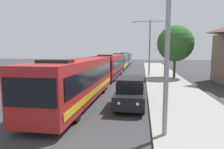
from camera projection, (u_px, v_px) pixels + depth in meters
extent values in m
cube|color=maroon|center=(79.00, 79.00, 13.66)|extent=(2.50, 12.07, 2.70)
cube|color=black|center=(96.00, 74.00, 13.42)|extent=(0.04, 11.11, 1.00)
cube|color=black|center=(61.00, 74.00, 13.81)|extent=(0.04, 11.11, 1.00)
cube|color=black|center=(29.00, 93.00, 7.69)|extent=(2.30, 0.04, 1.20)
cube|color=gold|center=(96.00, 90.00, 13.56)|extent=(0.03, 11.47, 0.36)
cube|color=black|center=(55.00, 61.00, 9.94)|extent=(1.75, 0.90, 0.16)
cylinder|color=black|center=(76.00, 113.00, 9.97)|extent=(0.28, 1.00, 1.00)
cylinder|color=black|center=(36.00, 111.00, 10.31)|extent=(0.28, 1.00, 1.00)
cylinder|color=black|center=(103.00, 87.00, 16.89)|extent=(0.28, 1.00, 1.00)
cylinder|color=black|center=(79.00, 87.00, 17.23)|extent=(0.28, 1.00, 1.00)
cube|color=maroon|center=(110.00, 65.00, 26.92)|extent=(2.50, 12.01, 2.70)
cube|color=black|center=(119.00, 63.00, 26.68)|extent=(0.04, 11.05, 1.00)
cube|color=black|center=(101.00, 62.00, 27.07)|extent=(0.04, 11.05, 1.00)
cube|color=black|center=(101.00, 66.00, 20.97)|extent=(2.30, 0.04, 1.20)
cube|color=black|center=(119.00, 71.00, 26.82)|extent=(0.03, 11.41, 0.36)
cube|color=black|center=(105.00, 55.00, 23.21)|extent=(1.75, 0.90, 0.16)
cylinder|color=black|center=(114.00, 77.00, 23.24)|extent=(0.28, 1.00, 1.00)
cylinder|color=black|center=(96.00, 77.00, 23.58)|extent=(0.28, 1.00, 1.00)
cylinder|color=black|center=(120.00, 71.00, 30.14)|extent=(0.28, 1.00, 1.00)
cylinder|color=black|center=(107.00, 71.00, 30.47)|extent=(0.28, 1.00, 1.00)
cube|color=#33724C|center=(120.00, 61.00, 39.43)|extent=(2.50, 11.98, 2.70)
cube|color=black|center=(127.00, 59.00, 39.20)|extent=(0.04, 11.02, 1.00)
cube|color=black|center=(114.00, 59.00, 39.59)|extent=(0.04, 11.02, 1.00)
cube|color=black|center=(116.00, 61.00, 33.50)|extent=(2.30, 0.04, 1.20)
cube|color=gold|center=(127.00, 65.00, 39.34)|extent=(0.03, 11.38, 0.36)
cube|color=black|center=(118.00, 54.00, 35.74)|extent=(1.75, 0.90, 0.16)
cylinder|color=black|center=(124.00, 68.00, 35.77)|extent=(0.28, 1.00, 1.00)
cylinder|color=black|center=(112.00, 68.00, 36.11)|extent=(0.28, 1.00, 1.00)
cylinder|color=black|center=(127.00, 65.00, 42.64)|extent=(0.28, 1.00, 1.00)
cylinder|color=black|center=(117.00, 65.00, 42.98)|extent=(0.28, 1.00, 1.00)
cube|color=#284C8C|center=(126.00, 58.00, 52.18)|extent=(2.50, 10.78, 2.70)
cube|color=black|center=(130.00, 57.00, 51.94)|extent=(0.04, 9.92, 1.00)
cube|color=black|center=(121.00, 57.00, 52.33)|extent=(0.04, 9.92, 1.00)
cube|color=black|center=(124.00, 58.00, 46.84)|extent=(2.30, 0.04, 1.20)
cube|color=gold|center=(130.00, 61.00, 52.08)|extent=(0.03, 10.24, 0.36)
cube|color=black|center=(125.00, 53.00, 48.84)|extent=(1.75, 0.90, 0.16)
cylinder|color=black|center=(129.00, 63.00, 48.88)|extent=(0.28, 1.00, 1.00)
cylinder|color=black|center=(120.00, 63.00, 49.22)|extent=(0.28, 1.00, 1.00)
cylinder|color=black|center=(130.00, 62.00, 55.07)|extent=(0.28, 1.00, 1.00)
cylinder|color=black|center=(123.00, 62.00, 55.40)|extent=(0.28, 1.00, 1.00)
cube|color=black|center=(131.00, 96.00, 12.82)|extent=(1.84, 4.61, 0.80)
cube|color=black|center=(131.00, 84.00, 12.87)|extent=(1.62, 2.67, 0.80)
cube|color=black|center=(131.00, 84.00, 12.87)|extent=(1.66, 2.76, 0.44)
sphere|color=#F9EFCC|center=(119.00, 103.00, 10.61)|extent=(0.18, 0.18, 0.18)
sphere|color=#F9EFCC|center=(137.00, 104.00, 10.45)|extent=(0.18, 0.18, 0.18)
cylinder|color=black|center=(115.00, 106.00, 11.59)|extent=(0.22, 0.70, 0.70)
cylinder|color=black|center=(143.00, 108.00, 11.34)|extent=(0.22, 0.70, 0.70)
cylinder|color=black|center=(121.00, 96.00, 14.39)|extent=(0.22, 0.70, 0.70)
cylinder|color=black|center=(143.00, 96.00, 14.14)|extent=(0.22, 0.70, 0.70)
cylinder|color=gray|center=(168.00, 35.00, 7.67)|extent=(0.20, 0.20, 8.25)
cylinder|color=gray|center=(150.00, 48.00, 27.01)|extent=(0.20, 0.20, 7.74)
cylinder|color=gray|center=(142.00, 21.00, 26.73)|extent=(2.23, 0.10, 0.10)
cube|color=silver|center=(134.00, 22.00, 26.91)|extent=(0.56, 0.28, 0.16)
cylinder|color=gray|center=(159.00, 21.00, 26.39)|extent=(2.23, 0.10, 0.10)
cube|color=silver|center=(167.00, 21.00, 26.23)|extent=(0.56, 0.28, 0.16)
cylinder|color=#4C3823|center=(174.00, 68.00, 25.51)|extent=(0.32, 0.32, 2.60)
sphere|color=#2D6028|center=(175.00, 43.00, 25.13)|extent=(4.67, 4.67, 4.67)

